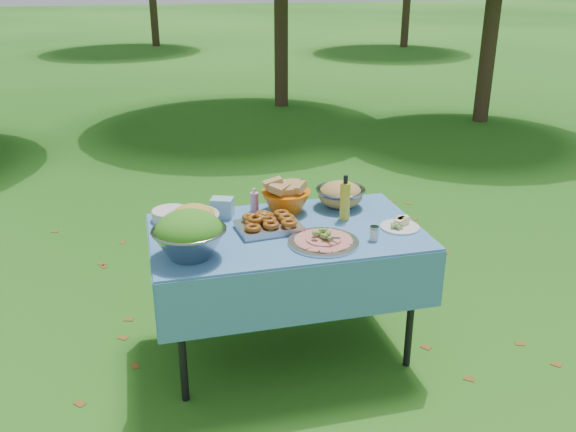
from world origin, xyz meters
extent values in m
plane|color=#0D3C0B|center=(0.00, 0.00, 0.00)|extent=(80.00, 80.00, 0.00)
cube|color=#7EC0F3|center=(0.00, 0.00, 0.38)|extent=(1.46, 0.86, 0.76)
cylinder|color=silver|center=(-0.60, 0.31, 0.79)|extent=(0.25, 0.25, 0.06)
cube|color=#8ABED4|center=(-0.31, 0.28, 0.82)|extent=(0.15, 0.13, 0.11)
cylinder|color=pink|center=(-0.11, 0.32, 0.83)|extent=(0.06, 0.06, 0.14)
cube|color=#AAA9AD|center=(-0.09, 0.02, 0.80)|extent=(0.35, 0.27, 0.08)
cylinder|color=#B8BBC0|center=(0.15, -0.21, 0.80)|extent=(0.46, 0.46, 0.08)
cylinder|color=gold|center=(0.36, 0.08, 0.89)|extent=(0.07, 0.07, 0.26)
cylinder|color=silver|center=(0.61, -0.12, 0.79)|extent=(0.24, 0.24, 0.06)
cylinder|color=silver|center=(0.41, -0.24, 0.80)|extent=(0.06, 0.06, 0.08)
camera|label=1|loc=(-0.73, -2.95, 2.07)|focal=38.00mm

